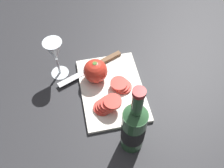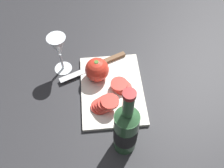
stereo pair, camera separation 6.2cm
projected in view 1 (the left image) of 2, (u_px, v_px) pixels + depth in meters
name	position (u px, v px, depth m)	size (l,w,h in m)	color
ground_plane	(109.00, 97.00, 0.99)	(3.00, 3.00, 0.00)	#28282B
cutting_board	(112.00, 90.00, 1.01)	(0.33, 0.23, 0.01)	silver
wine_bottle	(134.00, 128.00, 0.80)	(0.08, 0.08, 0.32)	#2D5633
wine_glass	(55.00, 52.00, 0.96)	(0.07, 0.07, 0.18)	silver
whole_tomato	(95.00, 71.00, 0.99)	(0.09, 0.09, 0.09)	red
knife	(102.00, 62.00, 1.07)	(0.13, 0.28, 0.01)	silver
tomato_slice_stack_near	(121.00, 85.00, 0.99)	(0.07, 0.08, 0.03)	red
tomato_slice_stack_far	(107.00, 105.00, 0.93)	(0.07, 0.10, 0.05)	red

